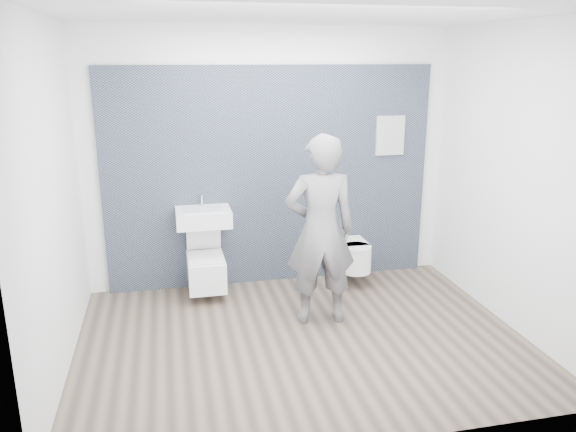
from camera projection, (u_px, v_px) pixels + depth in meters
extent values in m
plane|color=brown|center=(302.00, 339.00, 5.11)|extent=(4.00, 4.00, 0.00)
plane|color=white|center=(270.00, 159.00, 6.14)|extent=(4.00, 0.00, 4.00)
plane|color=white|center=(364.00, 246.00, 3.32)|extent=(4.00, 0.00, 4.00)
plane|color=white|center=(51.00, 202.00, 4.32)|extent=(0.00, 3.00, 3.00)
plane|color=white|center=(515.00, 179.00, 5.14)|extent=(0.00, 3.00, 3.00)
plane|color=white|center=(305.00, 14.00, 4.35)|extent=(4.00, 4.00, 0.00)
cube|color=black|center=(272.00, 279.00, 6.49)|extent=(3.60, 0.06, 2.40)
cube|color=white|center=(203.00, 217.00, 5.87)|extent=(0.57, 0.43, 0.17)
cube|color=silver|center=(203.00, 210.00, 5.83)|extent=(0.40, 0.28, 0.03)
cylinder|color=silver|center=(202.00, 199.00, 5.97)|extent=(0.02, 0.02, 0.14)
cylinder|color=silver|center=(202.00, 195.00, 5.91)|extent=(0.02, 0.09, 0.02)
cylinder|color=silver|center=(203.00, 225.00, 6.09)|extent=(0.04, 0.04, 0.11)
cube|color=white|center=(206.00, 272.00, 5.97)|extent=(0.39, 0.56, 0.33)
cylinder|color=silver|center=(206.00, 260.00, 5.89)|extent=(0.27, 0.27, 0.03)
cube|color=white|center=(206.00, 258.00, 5.88)|extent=(0.37, 0.45, 0.02)
cube|color=white|center=(204.00, 233.00, 6.02)|extent=(0.37, 0.14, 0.39)
cube|color=silver|center=(205.00, 274.00, 6.24)|extent=(0.10, 0.06, 0.08)
cube|color=white|center=(351.00, 254.00, 6.38)|extent=(0.33, 0.39, 0.28)
cylinder|color=white|center=(356.00, 260.00, 6.20)|extent=(0.33, 0.33, 0.28)
cube|color=white|center=(352.00, 242.00, 6.31)|extent=(0.31, 0.37, 0.03)
cylinder|color=white|center=(357.00, 247.00, 6.14)|extent=(0.31, 0.31, 0.03)
cube|color=silver|center=(346.00, 257.00, 6.56)|extent=(0.09, 0.06, 0.08)
cube|color=white|center=(383.00, 271.00, 6.73)|extent=(0.33, 0.03, 0.44)
imported|color=slate|center=(320.00, 231.00, 5.24)|extent=(0.70, 0.49, 1.82)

